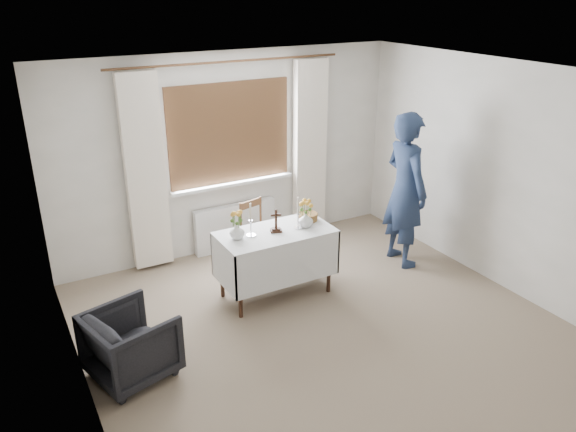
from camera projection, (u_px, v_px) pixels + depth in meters
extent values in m
plane|color=#7F7158|center=(339.00, 342.00, 5.43)|extent=(5.00, 5.00, 0.00)
cube|color=silver|center=(276.00, 263.00, 6.13)|extent=(1.24, 0.64, 0.76)
imported|color=black|center=(131.00, 344.00, 4.87)|extent=(0.84, 0.83, 0.63)
imported|color=navy|center=(405.00, 190.00, 6.67)|extent=(0.50, 0.72, 1.88)
cube|color=silver|center=(235.00, 226.00, 7.27)|extent=(1.10, 0.10, 0.60)
imported|color=silver|center=(237.00, 231.00, 5.79)|extent=(0.19, 0.19, 0.17)
imported|color=silver|center=(306.00, 220.00, 6.07)|extent=(0.16, 0.16, 0.17)
cylinder|color=brown|center=(308.00, 217.00, 6.26)|extent=(0.27, 0.27, 0.08)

